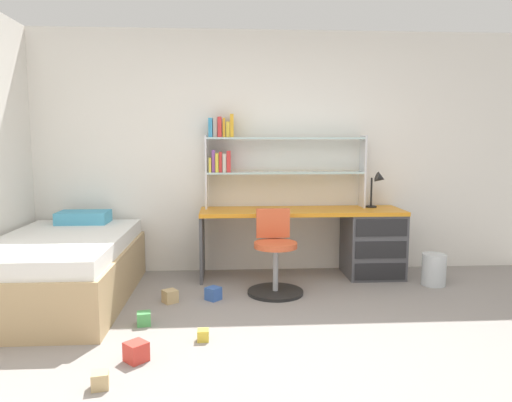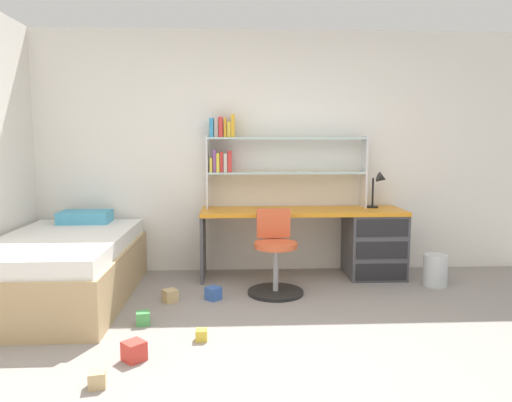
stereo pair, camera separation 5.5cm
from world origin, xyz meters
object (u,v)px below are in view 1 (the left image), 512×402
object	(u,v)px
desk_lamp	(378,184)
toy_block_green_4	(144,319)
waste_bin	(434,270)
toy_block_red_0	(136,352)
toy_block_natural_5	(100,380)
bed_platform	(62,269)
toy_block_yellow_3	(203,335)
bookshelf_hutch	(260,154)
toy_block_natural_2	(170,296)
swivel_chair	(275,261)
toy_block_blue_1	(213,294)
desk	(354,238)

from	to	relation	value
desk_lamp	toy_block_green_4	bearing A→B (deg)	-148.93
desk_lamp	waste_bin	xyz separation A→B (m)	(0.44, -0.47, -0.81)
toy_block_red_0	toy_block_natural_5	distance (m)	0.37
bed_platform	toy_block_yellow_3	bearing A→B (deg)	-36.26
bookshelf_hutch	toy_block_natural_2	size ratio (longest dim) A/B	14.92
swivel_chair	toy_block_green_4	bearing A→B (deg)	-145.85
bed_platform	toy_block_natural_2	xyz separation A→B (m)	(0.95, -0.10, -0.24)
swivel_chair	toy_block_blue_1	bearing A→B (deg)	-163.15
waste_bin	toy_block_blue_1	bearing A→B (deg)	-171.62
toy_block_natural_2	toy_block_natural_5	distance (m)	1.49
toy_block_blue_1	toy_block_green_4	world-z (taller)	toy_block_blue_1
waste_bin	toy_block_red_0	distance (m)	3.03
bookshelf_hutch	toy_block_blue_1	size ratio (longest dim) A/B	14.70
desk_lamp	waste_bin	size ratio (longest dim) A/B	1.23
bookshelf_hutch	toy_block_blue_1	world-z (taller)	bookshelf_hutch
bookshelf_hutch	toy_block_red_0	distance (m)	2.57
bookshelf_hutch	toy_block_red_0	world-z (taller)	bookshelf_hutch
toy_block_blue_1	toy_block_natural_2	bearing A→B (deg)	-172.61
desk_lamp	toy_block_red_0	xyz separation A→B (m)	(-2.19, -1.97, -0.90)
waste_bin	toy_block_red_0	world-z (taller)	waste_bin
toy_block_yellow_3	toy_block_natural_5	size ratio (longest dim) A/B	0.84
toy_block_blue_1	toy_block_yellow_3	distance (m)	0.89
toy_block_red_0	toy_block_natural_2	distance (m)	1.14
waste_bin	desk	bearing A→B (deg)	151.60
toy_block_natural_2	toy_block_green_4	world-z (taller)	toy_block_natural_2
toy_block_blue_1	toy_block_natural_5	world-z (taller)	toy_block_blue_1
toy_block_natural_5	toy_block_blue_1	bearing A→B (deg)	68.21
bed_platform	toy_block_blue_1	distance (m)	1.35
desk_lamp	toy_block_red_0	world-z (taller)	desk_lamp
desk	toy_block_green_4	world-z (taller)	desk
bookshelf_hutch	bed_platform	bearing A→B (deg)	-155.60
toy_block_yellow_3	toy_block_green_4	xyz separation A→B (m)	(-0.47, 0.32, 0.01)
swivel_chair	bookshelf_hutch	bearing A→B (deg)	97.61
bed_platform	swivel_chair	bearing A→B (deg)	3.75
toy_block_red_0	toy_block_blue_1	size ratio (longest dim) A/B	1.10
waste_bin	toy_block_natural_5	distance (m)	3.33
desk_lamp	waste_bin	world-z (taller)	desk_lamp
desk	toy_block_yellow_3	bearing A→B (deg)	-133.45
bookshelf_hutch	desk_lamp	size ratio (longest dim) A/B	4.41
swivel_chair	toy_block_red_0	xyz separation A→B (m)	(-1.04, -1.36, -0.24)
desk	toy_block_green_4	size ratio (longest dim) A/B	20.38
desk	swivel_chair	bearing A→B (deg)	-149.23
toy_block_blue_1	bookshelf_hutch	bearing A→B (deg)	61.12
swivel_chair	toy_block_yellow_3	xyz separation A→B (m)	(-0.62, -1.06, -0.26)
toy_block_blue_1	toy_block_green_4	size ratio (longest dim) A/B	1.12
toy_block_blue_1	toy_block_natural_5	size ratio (longest dim) A/B	1.19
toy_block_red_0	desk	bearing A→B (deg)	44.43
desk	toy_block_red_0	distance (m)	2.71
toy_block_green_4	toy_block_blue_1	bearing A→B (deg)	47.52
desk	toy_block_green_4	distance (m)	2.38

